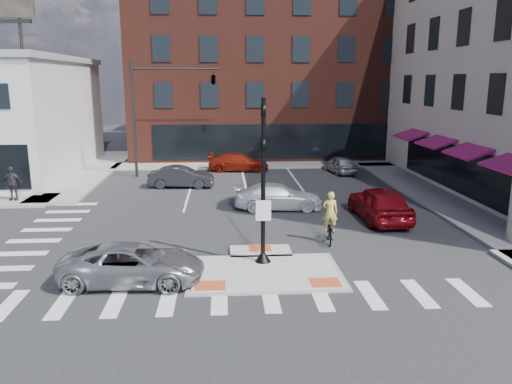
{
  "coord_description": "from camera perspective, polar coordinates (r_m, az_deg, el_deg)",
  "views": [
    {
      "loc": [
        -1.42,
        -17.0,
        6.71
      ],
      "look_at": [
        -0.03,
        3.76,
        2.0
      ],
      "focal_mm": 35.0,
      "sensor_mm": 36.0,
      "label": 1
    }
  ],
  "objects": [
    {
      "name": "red_sedan",
      "position": [
        24.91,
        13.92,
        -1.24
      ],
      "size": [
        2.19,
        5.05,
        1.69
      ],
      "primitive_type": "imported",
      "rotation": [
        0.0,
        0.0,
        3.18
      ],
      "color": "maroon",
      "rests_on": "ground"
    },
    {
      "name": "pedestrian_b",
      "position": [
        30.68,
        -26.1,
        0.88
      ],
      "size": [
        1.13,
        0.53,
        1.88
      ],
      "primitive_type": "imported",
      "rotation": [
        0.0,
        0.0,
        -0.07
      ],
      "color": "#2D2831",
      "rests_on": "sidewalk_nw"
    },
    {
      "name": "silver_suv",
      "position": [
        17.38,
        -13.92,
        -8.0
      ],
      "size": [
        4.89,
        2.46,
        1.33
      ],
      "primitive_type": "imported",
      "rotation": [
        0.0,
        0.0,
        1.52
      ],
      "color": "#A2A3A9",
      "rests_on": "ground"
    },
    {
      "name": "white_pickup",
      "position": [
        26.32,
        2.56,
        -0.53
      ],
      "size": [
        4.7,
        2.11,
        1.34
      ],
      "primitive_type": "imported",
      "rotation": [
        0.0,
        0.0,
        1.52
      ],
      "color": "white",
      "rests_on": "ground"
    },
    {
      "name": "refuge_island",
      "position": [
        18.07,
        0.96,
        -8.87
      ],
      "size": [
        5.4,
        4.65,
        0.13
      ],
      "color": "gray",
      "rests_on": "ground"
    },
    {
      "name": "building_far_right",
      "position": [
        71.76,
        4.62,
        12.15
      ],
      "size": [
        12.0,
        12.0,
        12.0
      ],
      "primitive_type": "cube",
      "color": "brown",
      "rests_on": "ground"
    },
    {
      "name": "bg_car_red",
      "position": [
        37.33,
        -2.02,
        3.41
      ],
      "size": [
        4.65,
        2.29,
        1.3
      ],
      "primitive_type": "imported",
      "rotation": [
        0.0,
        0.0,
        1.46
      ],
      "color": "maroon",
      "rests_on": "ground"
    },
    {
      "name": "cyclist",
      "position": [
        21.15,
        8.42,
        -3.79
      ],
      "size": [
        0.88,
        1.81,
        2.19
      ],
      "rotation": [
        0.0,
        0.0,
        2.97
      ],
      "color": "#3F3F44",
      "rests_on": "ground"
    },
    {
      "name": "signal_pole",
      "position": [
        17.99,
        0.82,
        -1.26
      ],
      "size": [
        0.6,
        0.6,
        5.98
      ],
      "color": "black",
      "rests_on": "refuge_island"
    },
    {
      "name": "building_far_left",
      "position": [
        69.07,
        -6.09,
        11.27
      ],
      "size": [
        10.0,
        12.0,
        10.0
      ],
      "primitive_type": "cube",
      "color": "slate",
      "rests_on": "ground"
    },
    {
      "name": "sidewalk_n",
      "position": [
        39.81,
        2.6,
        3.15
      ],
      "size": [
        26.0,
        3.0,
        0.15
      ],
      "primitive_type": "cube",
      "color": "gray",
      "rests_on": "ground"
    },
    {
      "name": "bg_car_dark",
      "position": [
        31.95,
        -8.53,
        1.72
      ],
      "size": [
        4.17,
        1.7,
        1.34
      ],
      "primitive_type": "imported",
      "rotation": [
        0.0,
        0.0,
        1.5
      ],
      "color": "#2A292E",
      "rests_on": "ground"
    },
    {
      "name": "ground",
      "position": [
        18.33,
        0.9,
        -8.72
      ],
      "size": [
        120.0,
        120.0,
        0.0
      ],
      "primitive_type": "plane",
      "color": "#28282B",
      "rests_on": "ground"
    },
    {
      "name": "sidewalk_e",
      "position": [
        30.37,
        20.0,
        -0.64
      ],
      "size": [
        3.0,
        24.0,
        0.15
      ],
      "primitive_type": "cube",
      "color": "gray",
      "rests_on": "ground"
    },
    {
      "name": "building_n",
      "position": [
        49.2,
        1.36,
        14.03
      ],
      "size": [
        24.4,
        18.4,
        15.5
      ],
      "color": "#54221A",
      "rests_on": "ground"
    },
    {
      "name": "bg_car_silver",
      "position": [
        36.97,
        9.63,
        3.12
      ],
      "size": [
        2.07,
        3.92,
        1.27
      ],
      "primitive_type": "imported",
      "rotation": [
        0.0,
        0.0,
        3.3
      ],
      "color": "#AEB1B5",
      "rests_on": "ground"
    },
    {
      "name": "mast_arm_signal",
      "position": [
        35.06,
        -7.35,
        11.84
      ],
      "size": [
        6.1,
        2.24,
        8.0
      ],
      "color": "black",
      "rests_on": "ground"
    }
  ]
}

